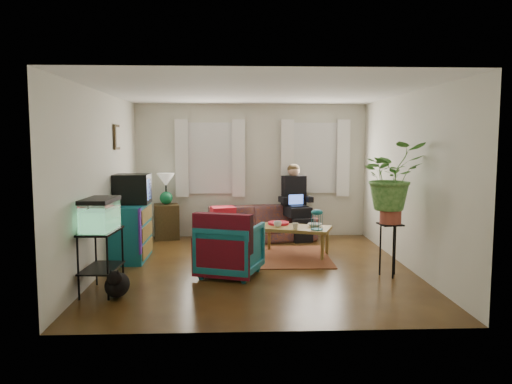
{
  "coord_description": "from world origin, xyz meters",
  "views": [
    {
      "loc": [
        -0.33,
        -7.3,
        1.91
      ],
      "look_at": [
        0.0,
        0.4,
        1.1
      ],
      "focal_mm": 35.0,
      "sensor_mm": 36.0,
      "label": 1
    }
  ],
  "objects_px": {
    "coffee_table": "(294,241)",
    "plant_stand": "(389,250)",
    "armchair": "(230,247)",
    "side_table": "(167,222)",
    "dresser": "(131,232)",
    "sofa": "(256,218)",
    "aquarium_stand": "(101,262)"
  },
  "relations": [
    {
      "from": "sofa",
      "to": "armchair",
      "type": "xyz_separation_m",
      "value": [
        -0.47,
        -2.43,
        -0.02
      ]
    },
    {
      "from": "armchair",
      "to": "plant_stand",
      "type": "distance_m",
      "value": 2.24
    },
    {
      "from": "sofa",
      "to": "side_table",
      "type": "relative_size",
      "value": 3.29
    },
    {
      "from": "sofa",
      "to": "armchair",
      "type": "height_order",
      "value": "sofa"
    },
    {
      "from": "dresser",
      "to": "armchair",
      "type": "bearing_deg",
      "value": -32.24
    },
    {
      "from": "sofa",
      "to": "coffee_table",
      "type": "relative_size",
      "value": 1.91
    },
    {
      "from": "aquarium_stand",
      "to": "plant_stand",
      "type": "xyz_separation_m",
      "value": [
        3.83,
        0.59,
        -0.02
      ]
    },
    {
      "from": "armchair",
      "to": "coffee_table",
      "type": "relative_size",
      "value": 0.71
    },
    {
      "from": "aquarium_stand",
      "to": "dresser",
      "type": "bearing_deg",
      "value": 93.37
    },
    {
      "from": "armchair",
      "to": "coffee_table",
      "type": "xyz_separation_m",
      "value": [
        1.05,
        1.17,
        -0.17
      ]
    },
    {
      "from": "side_table",
      "to": "armchair",
      "type": "relative_size",
      "value": 0.82
    },
    {
      "from": "side_table",
      "to": "coffee_table",
      "type": "bearing_deg",
      "value": -33.06
    },
    {
      "from": "coffee_table",
      "to": "dresser",
      "type": "bearing_deg",
      "value": -156.93
    },
    {
      "from": "sofa",
      "to": "dresser",
      "type": "xyz_separation_m",
      "value": [
        -2.06,
        -1.43,
        0.01
      ]
    },
    {
      "from": "side_table",
      "to": "dresser",
      "type": "bearing_deg",
      "value": -101.51
    },
    {
      "from": "side_table",
      "to": "aquarium_stand",
      "type": "height_order",
      "value": "aquarium_stand"
    },
    {
      "from": "aquarium_stand",
      "to": "coffee_table",
      "type": "height_order",
      "value": "aquarium_stand"
    },
    {
      "from": "aquarium_stand",
      "to": "coffee_table",
      "type": "relative_size",
      "value": 0.68
    },
    {
      "from": "armchair",
      "to": "plant_stand",
      "type": "height_order",
      "value": "armchair"
    },
    {
      "from": "sofa",
      "to": "side_table",
      "type": "distance_m",
      "value": 1.74
    },
    {
      "from": "side_table",
      "to": "dresser",
      "type": "xyz_separation_m",
      "value": [
        -0.34,
        -1.67,
        0.11
      ]
    },
    {
      "from": "dresser",
      "to": "armchair",
      "type": "height_order",
      "value": "dresser"
    },
    {
      "from": "sofa",
      "to": "dresser",
      "type": "relative_size",
      "value": 2.23
    },
    {
      "from": "side_table",
      "to": "aquarium_stand",
      "type": "bearing_deg",
      "value": -95.86
    },
    {
      "from": "coffee_table",
      "to": "plant_stand",
      "type": "height_order",
      "value": "plant_stand"
    },
    {
      "from": "coffee_table",
      "to": "sofa",
      "type": "bearing_deg",
      "value": 134.3
    },
    {
      "from": "side_table",
      "to": "plant_stand",
      "type": "bearing_deg",
      "value": -38.99
    },
    {
      "from": "aquarium_stand",
      "to": "sofa",
      "type": "bearing_deg",
      "value": 60.56
    },
    {
      "from": "aquarium_stand",
      "to": "coffee_table",
      "type": "xyz_separation_m",
      "value": [
        2.65,
        1.91,
        -0.16
      ]
    },
    {
      "from": "armchair",
      "to": "coffee_table",
      "type": "bearing_deg",
      "value": -112.4
    },
    {
      "from": "coffee_table",
      "to": "plant_stand",
      "type": "bearing_deg",
      "value": -28.83
    },
    {
      "from": "sofa",
      "to": "side_table",
      "type": "xyz_separation_m",
      "value": [
        -1.72,
        0.24,
        -0.1
      ]
    }
  ]
}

